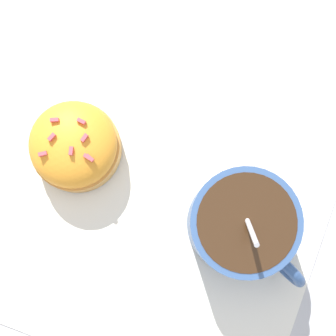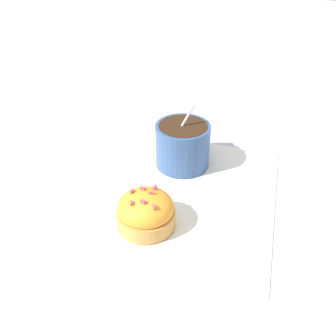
# 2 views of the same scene
# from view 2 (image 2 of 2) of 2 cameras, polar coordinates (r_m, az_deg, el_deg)

# --- Properties ---
(ground_plane) EXTENTS (3.00, 3.00, 0.00)m
(ground_plane) POSITION_cam_2_polar(r_m,az_deg,el_deg) (0.60, -0.33, -3.54)
(ground_plane) COLOR #B2B2B7
(paper_napkin) EXTENTS (0.32, 0.33, 0.00)m
(paper_napkin) POSITION_cam_2_polar(r_m,az_deg,el_deg) (0.60, -0.33, -3.43)
(paper_napkin) COLOR white
(paper_napkin) RESTS_ON ground_plane
(coffee_cup) EXTENTS (0.11, 0.09, 0.11)m
(coffee_cup) POSITION_cam_2_polar(r_m,az_deg,el_deg) (0.64, 2.22, 3.64)
(coffee_cup) COLOR #335184
(coffee_cup) RESTS_ON paper_napkin
(frosted_pastry) EXTENTS (0.08, 0.08, 0.05)m
(frosted_pastry) POSITION_cam_2_polar(r_m,az_deg,el_deg) (0.53, -3.28, -6.28)
(frosted_pastry) COLOR #D19347
(frosted_pastry) RESTS_ON paper_napkin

